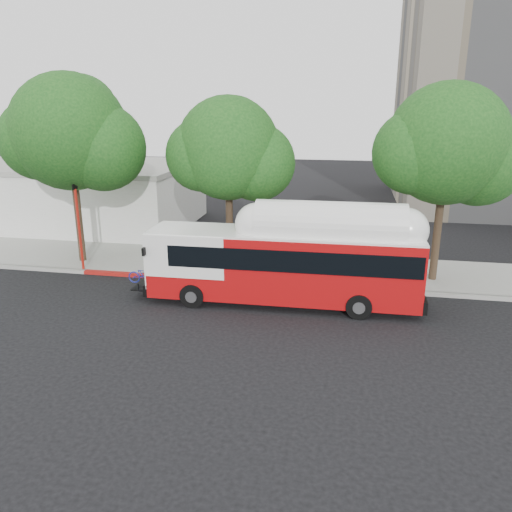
{
  "coord_description": "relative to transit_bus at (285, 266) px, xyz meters",
  "views": [
    {
      "loc": [
        4.82,
        -17.9,
        8.17
      ],
      "look_at": [
        0.93,
        3.0,
        1.68
      ],
      "focal_mm": 35.0,
      "sensor_mm": 36.0,
      "label": 1
    }
  ],
  "objects": [
    {
      "name": "street_tree_left",
      "position": [
        -10.89,
        3.71,
        4.93
      ],
      "size": [
        6.67,
        5.8,
        9.74
      ],
      "color": "#2D2116",
      "rests_on": "ground"
    },
    {
      "name": "red_curb_segment",
      "position": [
        -5.36,
        2.05,
        -1.59
      ],
      "size": [
        10.0,
        0.32,
        0.16
      ],
      "primitive_type": "cube",
      "color": "#9E1511",
      "rests_on": "ground"
    },
    {
      "name": "transit_bus",
      "position": [
        0.0,
        0.0,
        0.0
      ],
      "size": [
        12.14,
        2.73,
        3.58
      ],
      "rotation": [
        0.0,
        0.0,
        0.01
      ],
      "color": "#A80B0D",
      "rests_on": "ground"
    },
    {
      "name": "low_commercial_bldg",
      "position": [
        -16.36,
        12.15,
        0.48
      ],
      "size": [
        16.2,
        10.2,
        4.25
      ],
      "color": "silver",
      "rests_on": "ground"
    },
    {
      "name": "street_tree_right",
      "position": [
        7.07,
        4.01,
        4.58
      ],
      "size": [
        6.21,
        5.4,
        9.18
      ],
      "color": "#2D2116",
      "rests_on": "ground"
    },
    {
      "name": "street_tree_mid",
      "position": [
        -2.96,
        4.21,
        4.23
      ],
      "size": [
        5.75,
        5.0,
        8.62
      ],
      "color": "#2D2116",
      "rests_on": "ground"
    },
    {
      "name": "curb_strip",
      "position": [
        -2.36,
        2.05,
        -1.6
      ],
      "size": [
        60.0,
        0.3,
        0.15
      ],
      "primitive_type": "cube",
      "color": "gray",
      "rests_on": "ground"
    },
    {
      "name": "signal_pole",
      "position": [
        -10.57,
        2.27,
        0.62
      ],
      "size": [
        0.13,
        0.42,
        4.47
      ],
      "color": "red",
      "rests_on": "ground"
    },
    {
      "name": "ground",
      "position": [
        -2.36,
        -1.85,
        -1.67
      ],
      "size": [
        120.0,
        120.0,
        0.0
      ],
      "primitive_type": "plane",
      "color": "black",
      "rests_on": "ground"
    },
    {
      "name": "sidewalk",
      "position": [
        -2.36,
        4.65,
        -1.6
      ],
      "size": [
        60.0,
        5.0,
        0.15
      ],
      "primitive_type": "cube",
      "color": "gray",
      "rests_on": "ground"
    }
  ]
}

